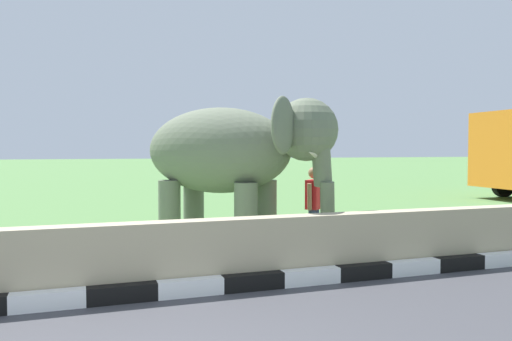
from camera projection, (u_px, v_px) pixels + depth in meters
striped_curb at (86, 297)px, 6.51m from camera, size 16.20×0.20×0.24m
barrier_parapet at (253, 251)px, 7.55m from camera, size 28.00×0.36×1.00m
elephant at (234, 153)px, 10.02m from camera, size 3.84×3.83×2.95m
person_handler at (314, 204)px, 10.20m from camera, size 0.53×0.53×1.66m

